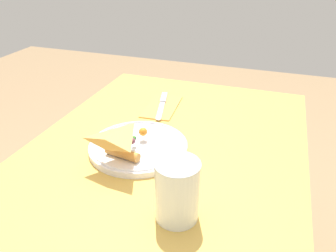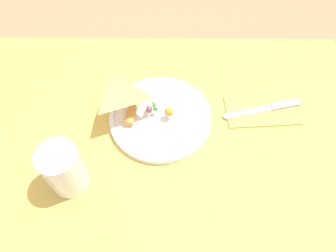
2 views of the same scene
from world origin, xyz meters
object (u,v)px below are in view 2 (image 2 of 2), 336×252
at_px(plate_pizza, 159,116).
at_px(butter_knife, 266,108).
at_px(napkin_folded, 262,110).
at_px(milk_glass, 64,170).
at_px(dining_table, 147,160).

xyz_separation_m(plate_pizza, butter_knife, (-0.28, -0.03, -0.01)).
relative_size(napkin_folded, butter_knife, 0.94).
relative_size(milk_glass, napkin_folded, 0.66).
height_order(plate_pizza, napkin_folded, plate_pizza).
relative_size(dining_table, butter_knife, 5.42).
height_order(napkin_folded, butter_knife, butter_knife).
relative_size(plate_pizza, napkin_folded, 1.33).
bearing_deg(plate_pizza, napkin_folded, -173.83).
xyz_separation_m(plate_pizza, milk_glass, (0.20, 0.17, 0.05)).
distance_m(milk_glass, napkin_folded, 0.52).
relative_size(plate_pizza, milk_glass, 2.03).
bearing_deg(butter_knife, napkin_folded, -0.00).
xyz_separation_m(plate_pizza, napkin_folded, (-0.27, -0.03, -0.01)).
bearing_deg(butter_knife, dining_table, 3.63).
bearing_deg(napkin_folded, butter_knife, -166.51).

